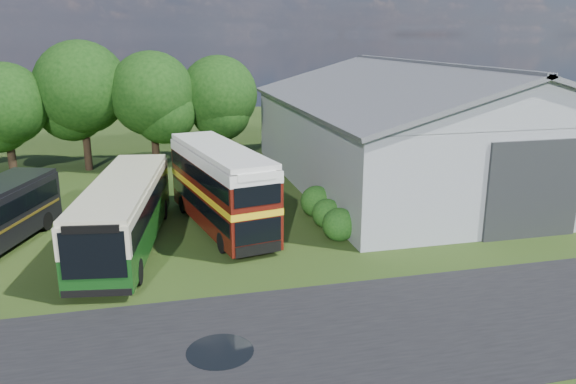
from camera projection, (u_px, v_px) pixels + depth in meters
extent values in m
plane|color=#223A12|center=(250.00, 305.00, 21.31)|extent=(120.00, 120.00, 0.00)
cube|color=black|center=(351.00, 335.00, 19.19)|extent=(60.00, 8.00, 0.02)
cylinder|color=black|center=(220.00, 352.00, 18.16)|extent=(2.20, 2.20, 0.01)
cube|color=gray|center=(422.00, 142.00, 38.96)|extent=(18.00, 24.00, 5.50)
cube|color=#2D3033|center=(534.00, 190.00, 27.73)|extent=(5.20, 0.18, 5.00)
cylinder|color=black|center=(12.00, 157.00, 39.89)|extent=(0.56, 0.56, 3.06)
sphere|color=black|center=(5.00, 104.00, 38.88)|extent=(5.78, 5.78, 5.78)
cylinder|color=black|center=(87.00, 146.00, 42.18)|extent=(0.56, 0.56, 3.60)
sphere|color=black|center=(81.00, 87.00, 40.99)|extent=(6.80, 6.80, 6.80)
cylinder|color=black|center=(156.00, 148.00, 42.43)|extent=(0.56, 0.56, 3.31)
sphere|color=black|center=(152.00, 94.00, 41.33)|extent=(6.26, 6.26, 6.26)
cylinder|color=black|center=(220.00, 144.00, 44.34)|extent=(0.56, 0.56, 3.17)
sphere|color=black|center=(219.00, 94.00, 43.29)|extent=(5.98, 5.98, 5.98)
sphere|color=#194714|center=(339.00, 239.00, 28.20)|extent=(1.70, 1.70, 1.70)
sphere|color=#194714|center=(327.00, 226.00, 30.07)|extent=(1.60, 1.60, 1.60)
sphere|color=#194714|center=(316.00, 215.00, 31.94)|extent=(1.80, 1.80, 1.80)
cube|color=#103B11|center=(124.00, 211.00, 26.60)|extent=(4.58, 12.36, 3.00)
cube|color=#48100A|center=(221.00, 185.00, 29.25)|extent=(4.61, 10.47, 4.06)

